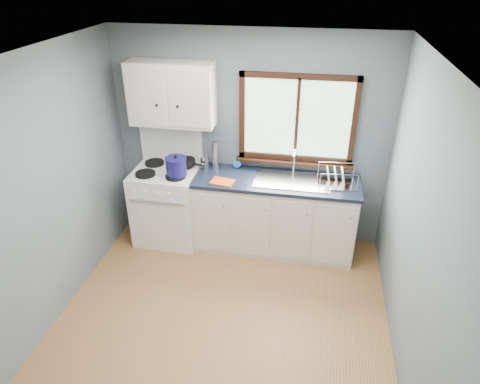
% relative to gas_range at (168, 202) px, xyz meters
% --- Properties ---
extents(floor, '(3.20, 3.60, 0.02)m').
position_rel_gas_range_xyz_m(floor, '(0.95, -1.47, -0.50)').
color(floor, '#A16B3B').
rests_on(floor, ground).
extents(ceiling, '(3.20, 3.60, 0.02)m').
position_rel_gas_range_xyz_m(ceiling, '(0.95, -1.47, 2.02)').
color(ceiling, white).
rests_on(ceiling, wall_back).
extents(wall_back, '(3.20, 0.02, 2.50)m').
position_rel_gas_range_xyz_m(wall_back, '(0.95, 0.34, 0.76)').
color(wall_back, slate).
rests_on(wall_back, ground).
extents(wall_left, '(0.02, 3.60, 2.50)m').
position_rel_gas_range_xyz_m(wall_left, '(-0.66, -1.47, 0.76)').
color(wall_left, slate).
rests_on(wall_left, ground).
extents(wall_right, '(0.02, 3.60, 2.50)m').
position_rel_gas_range_xyz_m(wall_right, '(2.56, -1.47, 0.76)').
color(wall_right, slate).
rests_on(wall_right, ground).
extents(gas_range, '(0.76, 0.69, 1.36)m').
position_rel_gas_range_xyz_m(gas_range, '(0.00, 0.00, 0.00)').
color(gas_range, white).
rests_on(gas_range, floor).
extents(base_cabinets, '(1.85, 0.60, 0.88)m').
position_rel_gas_range_xyz_m(base_cabinets, '(1.31, 0.02, -0.08)').
color(base_cabinets, silver).
rests_on(base_cabinets, floor).
extents(countertop, '(1.89, 0.64, 0.04)m').
position_rel_gas_range_xyz_m(countertop, '(1.31, 0.02, 0.41)').
color(countertop, black).
rests_on(countertop, base_cabinets).
extents(sink, '(0.84, 0.46, 0.44)m').
position_rel_gas_range_xyz_m(sink, '(1.49, 0.02, 0.37)').
color(sink, silver).
rests_on(sink, countertop).
extents(window, '(1.36, 0.10, 1.03)m').
position_rel_gas_range_xyz_m(window, '(1.48, 0.30, 0.98)').
color(window, '#9EC6A8').
rests_on(window, wall_back).
extents(upper_cabinets, '(0.95, 0.35, 0.70)m').
position_rel_gas_range_xyz_m(upper_cabinets, '(0.10, 0.15, 1.31)').
color(upper_cabinets, silver).
rests_on(upper_cabinets, wall_back).
extents(skillet, '(0.43, 0.33, 0.05)m').
position_rel_gas_range_xyz_m(skillet, '(0.19, 0.15, 0.49)').
color(skillet, black).
rests_on(skillet, gas_range).
extents(stockpot, '(0.31, 0.31, 0.24)m').
position_rel_gas_range_xyz_m(stockpot, '(0.19, -0.14, 0.57)').
color(stockpot, '#16124F').
rests_on(stockpot, gas_range).
extents(utensil_crock, '(0.13, 0.13, 0.34)m').
position_rel_gas_range_xyz_m(utensil_crock, '(0.44, 0.18, 0.50)').
color(utensil_crock, silver).
rests_on(utensil_crock, countertop).
extents(thermos, '(0.10, 0.10, 0.33)m').
position_rel_gas_range_xyz_m(thermos, '(0.56, 0.19, 0.59)').
color(thermos, silver).
rests_on(thermos, countertop).
extents(soap_bottle, '(0.12, 0.12, 0.28)m').
position_rel_gas_range_xyz_m(soap_bottle, '(0.81, 0.21, 0.56)').
color(soap_bottle, blue).
rests_on(soap_bottle, countertop).
extents(dish_towel, '(0.28, 0.22, 0.02)m').
position_rel_gas_range_xyz_m(dish_towel, '(0.73, -0.16, 0.44)').
color(dish_towel, '#E65B22').
rests_on(dish_towel, countertop).
extents(dish_rack, '(0.44, 0.35, 0.21)m').
position_rel_gas_range_xyz_m(dish_rack, '(1.97, 0.02, 0.48)').
color(dish_rack, silver).
rests_on(dish_rack, countertop).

